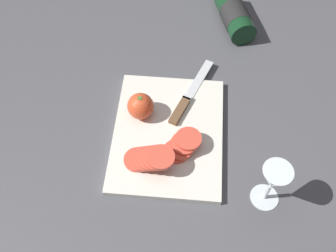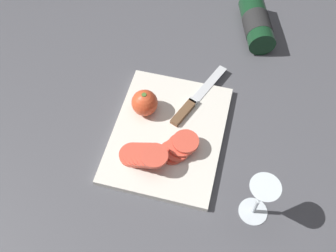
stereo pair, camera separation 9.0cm
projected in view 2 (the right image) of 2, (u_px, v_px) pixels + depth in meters
The scene contains 8 objects.
ground_plane at pixel (176, 156), 1.03m from camera, with size 3.00×3.00×0.00m, color #4C4C51.
cutting_board at pixel (168, 134), 1.06m from camera, with size 0.37×0.29×0.02m.
wine_bottle at pixel (256, 21), 1.24m from camera, with size 0.32×0.15×0.08m.
wine_glass at pixel (261, 195), 0.86m from camera, with size 0.07×0.07×0.15m.
whole_tomato at pixel (145, 103), 1.06m from camera, with size 0.07×0.07×0.07m.
knife at pixel (189, 106), 1.09m from camera, with size 0.24×0.12×0.01m.
tomato_slice_stack_near at pixel (143, 155), 0.98m from camera, with size 0.08×0.13×0.06m.
tomato_slice_stack_far at pixel (179, 147), 1.00m from camera, with size 0.09×0.10×0.04m.
Camera 2 is at (-0.48, -0.10, 0.91)m, focal length 42.00 mm.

